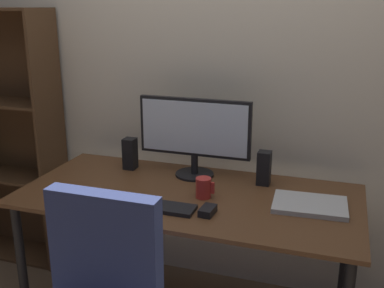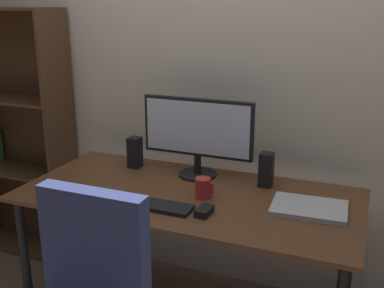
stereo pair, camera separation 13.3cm
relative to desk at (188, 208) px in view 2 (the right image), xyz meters
The scene contains 10 objects.
back_wall 0.84m from the desk, 90.00° to the left, with size 6.40×0.10×2.60m, color beige.
desk is the anchor object (origin of this frame).
monitor 0.40m from the desk, 101.12° to the left, with size 0.58×0.20×0.41m.
keyboard 0.22m from the desk, 104.41° to the right, with size 0.29×0.11×0.02m, color black.
mouse 0.26m from the desk, 51.14° to the right, with size 0.06×0.10×0.03m, color black.
coffee_mug 0.15m from the desk, 14.44° to the right, with size 0.09×0.07×0.10m.
laptop 0.57m from the desk, ahead, with size 0.32×0.23×0.02m, color #B7BABC.
speaker_left 0.50m from the desk, 150.82° to the left, with size 0.06×0.07×0.17m, color black.
speaker_right 0.42m from the desk, 35.86° to the left, with size 0.06×0.07×0.17m, color black.
bookshelf 1.42m from the desk, 164.40° to the left, with size 0.72×0.28×1.58m.
Camera 2 is at (0.78, -1.87, 1.60)m, focal length 43.18 mm.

